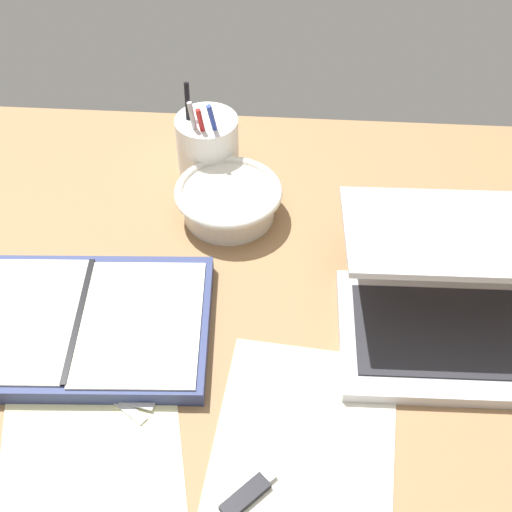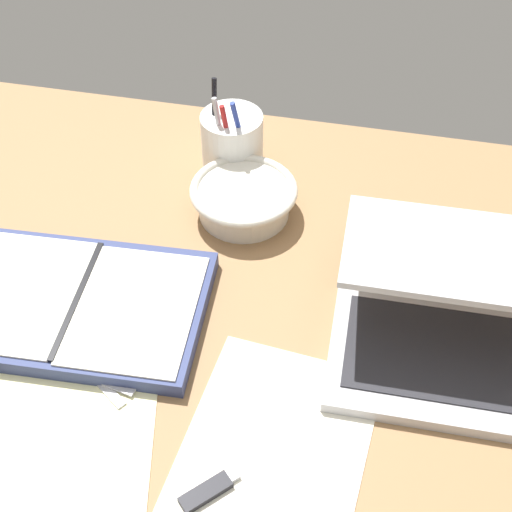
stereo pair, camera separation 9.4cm
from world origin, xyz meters
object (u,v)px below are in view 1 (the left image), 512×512
(pen_cup, at_px, (207,145))
(planner, at_px, (80,325))
(laptop, at_px, (468,300))
(scissors, at_px, (83,384))
(bowl, at_px, (229,200))

(pen_cup, relative_size, planner, 0.45)
(laptop, relative_size, planner, 0.95)
(pen_cup, distance_m, scissors, 0.45)
(laptop, distance_m, bowl, 0.38)
(pen_cup, bearing_deg, planner, -110.50)
(laptop, distance_m, planner, 0.50)
(bowl, xyz_separation_m, planner, (-0.17, -0.24, -0.02))
(bowl, height_order, scissors, bowl)
(planner, bearing_deg, bowl, 50.88)
(bowl, relative_size, pen_cup, 1.05)
(pen_cup, height_order, scissors, pen_cup)
(laptop, height_order, pen_cup, pen_cup)
(scissors, bearing_deg, laptop, 38.37)
(planner, distance_m, scissors, 0.09)
(scissors, bearing_deg, planner, 128.07)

